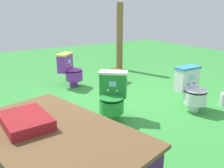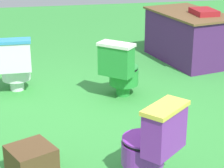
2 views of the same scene
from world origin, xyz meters
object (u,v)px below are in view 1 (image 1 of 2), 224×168
Objects in this scene: toilet_white at (191,89)px; toilet_green at (112,96)px; toilet_purple at (70,70)px; wooden_post at (120,37)px; small_crate at (115,76)px.

toilet_white is 1.00× the size of toilet_green.
toilet_white and toilet_purple have the same top height.
toilet_green is at bearing 44.09° from toilet_purple.
toilet_green is 1.90m from toilet_purple.
wooden_post is at bearing -85.54° from toilet_green.
toilet_white is at bearing 74.45° from toilet_purple.
small_crate is at bearing -83.56° from toilet_green.
toilet_green is 1.00× the size of toilet_purple.
toilet_white is at bearing -175.74° from small_crate.
toilet_green is (0.43, 1.29, 0.00)m from toilet_white.
toilet_purple is (1.90, -0.13, 0.00)m from toilet_green.
toilet_purple is at bearing 75.24° from small_crate.
toilet_white is 2.08m from small_crate.
toilet_white is at bearing -157.35° from toilet_green.
small_crate is (2.06, 0.15, -0.23)m from toilet_white.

